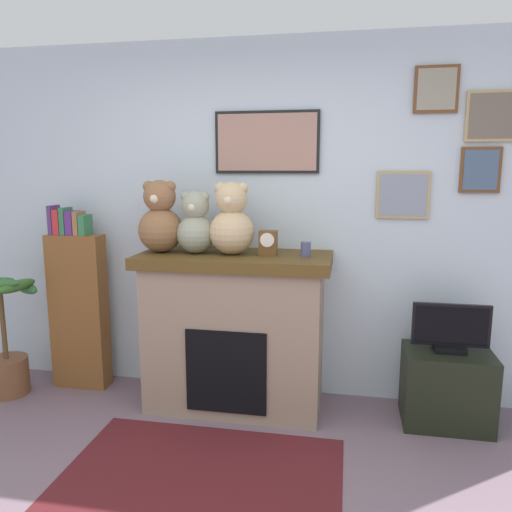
# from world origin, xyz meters

# --- Properties ---
(back_wall) EXTENTS (5.20, 0.15, 2.60)m
(back_wall) POSITION_xyz_m (0.01, 2.00, 1.31)
(back_wall) COLOR silver
(back_wall) RESTS_ON ground_plane
(fireplace) EXTENTS (1.33, 0.63, 1.11)m
(fireplace) POSITION_xyz_m (-0.16, 1.65, 0.56)
(fireplace) COLOR gray
(fireplace) RESTS_ON ground_plane
(bookshelf) EXTENTS (0.43, 0.16, 1.42)m
(bookshelf) POSITION_xyz_m (-1.42, 1.74, 0.65)
(bookshelf) COLOR brown
(bookshelf) RESTS_ON ground_plane
(potted_plant) EXTENTS (0.58, 0.59, 0.93)m
(potted_plant) POSITION_xyz_m (-1.90, 1.50, 0.40)
(potted_plant) COLOR brown
(potted_plant) RESTS_ON ground_plane
(tv_stand) EXTENTS (0.56, 0.40, 0.50)m
(tv_stand) POSITION_xyz_m (1.28, 1.64, 0.25)
(tv_stand) COLOR black
(tv_stand) RESTS_ON ground_plane
(television) EXTENTS (0.49, 0.14, 0.32)m
(television) POSITION_xyz_m (1.28, 1.64, 0.65)
(television) COLOR black
(television) RESTS_ON tv_stand
(area_rug) EXTENTS (1.56, 1.19, 0.01)m
(area_rug) POSITION_xyz_m (-0.16, 0.69, 0.00)
(area_rug) COLOR #51191D
(area_rug) RESTS_ON ground_plane
(candle_jar) EXTENTS (0.07, 0.07, 0.10)m
(candle_jar) POSITION_xyz_m (0.33, 1.63, 1.16)
(candle_jar) COLOR #4C517A
(candle_jar) RESTS_ON fireplace
(mantel_clock) EXTENTS (0.12, 0.09, 0.17)m
(mantel_clock) POSITION_xyz_m (0.08, 1.63, 1.19)
(mantel_clock) COLOR brown
(mantel_clock) RESTS_ON fireplace
(teddy_bear_brown) EXTENTS (0.31, 0.31, 0.50)m
(teddy_bear_brown) POSITION_xyz_m (-0.69, 1.63, 1.34)
(teddy_bear_brown) COLOR brown
(teddy_bear_brown) RESTS_ON fireplace
(teddy_bear_cream) EXTENTS (0.27, 0.27, 0.43)m
(teddy_bear_cream) POSITION_xyz_m (-0.43, 1.63, 1.30)
(teddy_bear_cream) COLOR gray
(teddy_bear_cream) RESTS_ON fireplace
(teddy_bear_grey) EXTENTS (0.31, 0.31, 0.49)m
(teddy_bear_grey) POSITION_xyz_m (-0.18, 1.63, 1.33)
(teddy_bear_grey) COLOR tan
(teddy_bear_grey) RESTS_ON fireplace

